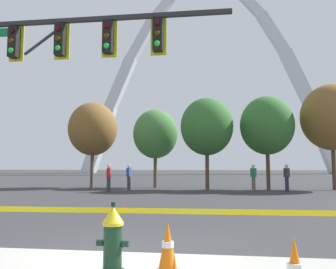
% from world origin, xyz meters
% --- Properties ---
extents(ground_plane, '(240.00, 240.00, 0.00)m').
position_xyz_m(ground_plane, '(0.00, 0.00, 0.00)').
color(ground_plane, '#333335').
extents(fire_hydrant, '(0.46, 0.48, 0.99)m').
position_xyz_m(fire_hydrant, '(0.03, -1.02, 0.47)').
color(fire_hydrant, black).
rests_on(fire_hydrant, ground).
extents(caution_tape_barrier, '(5.82, 0.21, 0.91)m').
position_xyz_m(caution_tape_barrier, '(0.46, -0.68, 0.64)').
color(caution_tape_barrier, '#232326').
rests_on(caution_tape_barrier, ground).
extents(traffic_cone_mid_sidewalk, '(0.36, 0.36, 0.73)m').
position_xyz_m(traffic_cone_mid_sidewalk, '(0.80, -0.96, 0.36)').
color(traffic_cone_mid_sidewalk, black).
rests_on(traffic_cone_mid_sidewalk, ground).
extents(traffic_signal_gantry, '(7.82, 0.44, 6.00)m').
position_xyz_m(traffic_signal_gantry, '(-3.24, 3.14, 4.40)').
color(traffic_signal_gantry, '#232326').
rests_on(traffic_signal_gantry, ground).
extents(monument_arch, '(52.47, 2.55, 41.79)m').
position_xyz_m(monument_arch, '(0.00, 64.65, 18.50)').
color(monument_arch, silver).
rests_on(monument_arch, ground).
extents(tree_far_left, '(3.43, 3.43, 6.00)m').
position_xyz_m(tree_far_left, '(-7.04, 17.54, 4.11)').
color(tree_far_left, brown).
rests_on(tree_far_left, ground).
extents(tree_left_mid, '(3.12, 3.12, 5.45)m').
position_xyz_m(tree_left_mid, '(-2.61, 17.94, 3.73)').
color(tree_left_mid, brown).
rests_on(tree_left_mid, ground).
extents(tree_center_left, '(3.34, 3.34, 5.85)m').
position_xyz_m(tree_center_left, '(1.01, 16.19, 4.00)').
color(tree_center_left, brown).
rests_on(tree_center_left, ground).
extents(tree_center_right, '(3.40, 3.40, 5.96)m').
position_xyz_m(tree_center_right, '(4.83, 16.71, 4.07)').
color(tree_center_right, brown).
rests_on(tree_center_right, ground).
extents(tree_right_mid, '(3.83, 3.83, 6.71)m').
position_xyz_m(tree_right_mid, '(8.90, 17.08, 4.59)').
color(tree_right_mid, brown).
rests_on(tree_right_mid, ground).
extents(pedestrian_walking_left, '(0.32, 0.39, 1.59)m').
position_xyz_m(pedestrian_walking_left, '(5.70, 15.44, 0.82)').
color(pedestrian_walking_left, '#232847').
rests_on(pedestrian_walking_left, ground).
extents(pedestrian_standing_center, '(0.34, 0.39, 1.59)m').
position_xyz_m(pedestrian_standing_center, '(3.78, 15.47, 0.82)').
color(pedestrian_standing_center, brown).
rests_on(pedestrian_standing_center, ground).
extents(pedestrian_walking_right, '(0.28, 0.38, 1.59)m').
position_xyz_m(pedestrian_walking_right, '(-3.88, 15.50, 0.82)').
color(pedestrian_walking_right, '#38383D').
rests_on(pedestrian_walking_right, ground).
extents(pedestrian_near_trees, '(0.24, 0.36, 1.59)m').
position_xyz_m(pedestrian_near_trees, '(-4.61, 13.63, 0.82)').
color(pedestrian_near_trees, '#38383D').
rests_on(pedestrian_near_trees, ground).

